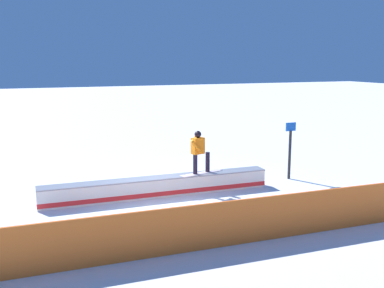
% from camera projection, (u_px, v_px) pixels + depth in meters
% --- Properties ---
extents(ground_plane, '(120.00, 120.00, 0.00)m').
position_uv_depth(ground_plane, '(159.00, 196.00, 14.20)').
color(ground_plane, white).
extents(grind_box, '(7.32, 0.81, 0.62)m').
position_uv_depth(grind_box, '(158.00, 188.00, 14.15)').
color(grind_box, white).
rests_on(grind_box, ground_plane).
extents(snowboarder, '(1.57, 0.65, 1.41)m').
position_uv_depth(snowboarder, '(199.00, 151.00, 14.38)').
color(snowboarder, silver).
rests_on(snowboarder, grind_box).
extents(safety_fence, '(11.49, 0.44, 1.08)m').
position_uv_depth(safety_fence, '(216.00, 225.00, 10.21)').
color(safety_fence, orange).
rests_on(safety_fence, ground_plane).
extents(trail_marker, '(0.40, 0.10, 2.06)m').
position_uv_depth(trail_marker, '(290.00, 149.00, 16.09)').
color(trail_marker, '#262628').
rests_on(trail_marker, ground_plane).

